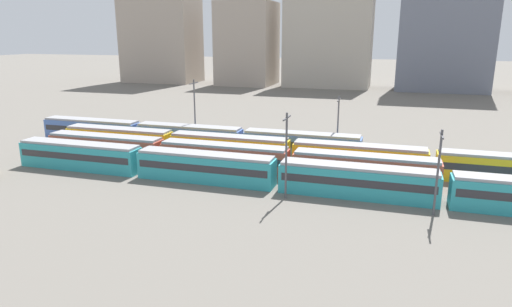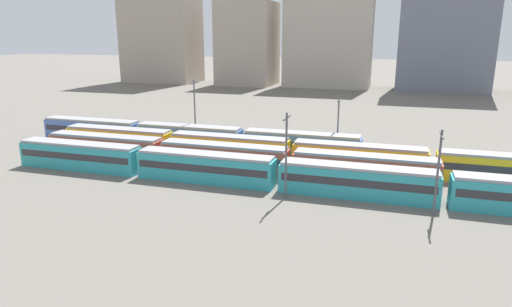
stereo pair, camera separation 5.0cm
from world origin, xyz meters
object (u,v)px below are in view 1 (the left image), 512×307
(train_track_0, at_px, (445,189))
(train_track_1, at_px, (224,157))
(catenary_pole_2, at_px, (286,152))
(train_track_2, at_px, (359,158))
(train_track_3, at_px, (189,136))
(catenary_pole_3, at_px, (338,122))
(catenary_pole_0, at_px, (438,168))
(catenary_pole_1, at_px, (195,109))

(train_track_0, relative_size, train_track_1, 2.02)
(train_track_1, relative_size, catenary_pole_2, 5.62)
(train_track_0, distance_m, train_track_2, 14.53)
(train_track_3, height_order, catenary_pole_3, catenary_pole_3)
(train_track_1, distance_m, train_track_2, 18.46)
(train_track_0, distance_m, catenary_pole_0, 4.74)
(catenary_pole_0, bearing_deg, catenary_pole_1, 149.56)
(train_track_0, xyz_separation_m, catenary_pole_1, (-38.20, 18.42, 4.13))
(train_track_3, xyz_separation_m, catenary_pole_0, (36.76, -18.86, 3.18))
(train_track_0, relative_size, catenary_pole_0, 12.36)
(catenary_pole_1, height_order, catenary_pole_3, catenary_pole_1)
(train_track_1, height_order, catenary_pole_3, catenary_pole_3)
(train_track_2, bearing_deg, catenary_pole_1, 164.04)
(catenary_pole_0, relative_size, catenary_pole_1, 0.83)
(train_track_3, xyz_separation_m, catenary_pole_2, (20.87, -18.50, 3.61))
(catenary_pole_3, bearing_deg, train_track_1, -135.81)
(catenary_pole_1, relative_size, catenary_pole_2, 1.10)
(train_track_0, relative_size, catenary_pole_2, 11.33)
(train_track_2, height_order, train_track_3, same)
(train_track_1, height_order, catenary_pole_2, catenary_pole_2)
(train_track_0, bearing_deg, catenary_pole_2, -170.42)
(train_track_1, distance_m, catenary_pole_0, 28.07)
(train_track_3, bearing_deg, train_track_1, -45.58)
(catenary_pole_0, relative_size, catenary_pole_3, 1.00)
(catenary_pole_0, relative_size, catenary_pole_2, 0.92)
(catenary_pole_1, height_order, catenary_pole_2, catenary_pole_1)
(train_track_2, relative_size, catenary_pole_1, 8.55)
(train_track_1, xyz_separation_m, catenary_pole_3, (13.73, 13.35, 3.20))
(train_track_3, bearing_deg, catenary_pole_0, -27.16)
(catenary_pole_0, height_order, catenary_pole_3, catenary_pole_3)
(catenary_pole_3, bearing_deg, catenary_pole_1, -179.71)
(train_track_0, bearing_deg, catenary_pole_0, -111.63)
(train_track_0, distance_m, train_track_3, 41.13)
(train_track_0, height_order, train_track_1, same)
(train_track_0, height_order, catenary_pole_1, catenary_pole_1)
(train_track_1, height_order, train_track_3, same)
(catenary_pole_0, bearing_deg, catenary_pole_2, 178.69)
(train_track_3, bearing_deg, catenary_pole_2, -41.56)
(train_track_1, height_order, catenary_pole_1, catenary_pole_1)
(train_track_2, distance_m, catenary_pole_2, 15.47)
(train_track_3, bearing_deg, catenary_pole_1, 92.97)
(catenary_pole_2, bearing_deg, train_track_0, 9.58)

